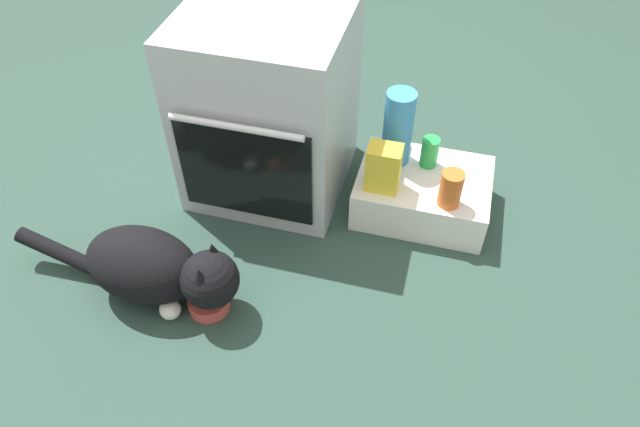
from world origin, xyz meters
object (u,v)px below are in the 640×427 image
(food_bowl, at_px, (209,302))
(sauce_jar, at_px, (451,189))
(snack_bag, at_px, (383,168))
(soda_can, at_px, (430,152))
(pantry_cabinet, at_px, (422,193))
(water_bottle, at_px, (398,128))
(cat, at_px, (155,268))
(oven, at_px, (269,106))

(food_bowl, height_order, sauce_jar, sauce_jar)
(snack_bag, bearing_deg, soda_can, 48.83)
(pantry_cabinet, xyz_separation_m, water_bottle, (-0.13, 0.07, 0.23))
(cat, height_order, snack_bag, snack_bag)
(oven, distance_m, cat, 0.72)
(oven, xyz_separation_m, sauce_jar, (0.71, -0.14, -0.12))
(sauce_jar, xyz_separation_m, snack_bag, (-0.24, 0.02, 0.02))
(food_bowl, height_order, snack_bag, snack_bag)
(oven, relative_size, pantry_cabinet, 1.46)
(snack_bag, distance_m, soda_can, 0.22)
(oven, bearing_deg, cat, -105.31)
(food_bowl, xyz_separation_m, water_bottle, (0.49, 0.72, 0.29))
(snack_bag, bearing_deg, sauce_jar, -5.80)
(oven, distance_m, sauce_jar, 0.73)
(cat, height_order, sauce_jar, sauce_jar)
(cat, relative_size, water_bottle, 2.81)
(cat, bearing_deg, snack_bag, 43.34)
(sauce_jar, height_order, snack_bag, snack_bag)
(pantry_cabinet, height_order, soda_can, soda_can)
(water_bottle, relative_size, soda_can, 2.50)
(oven, bearing_deg, pantry_cabinet, -1.91)
(food_bowl, relative_size, soda_can, 1.16)
(snack_bag, xyz_separation_m, water_bottle, (0.02, 0.16, 0.06))
(oven, height_order, soda_can, oven)
(oven, xyz_separation_m, snack_bag, (0.46, -0.12, -0.10))
(sauce_jar, xyz_separation_m, water_bottle, (-0.23, 0.19, 0.08))
(food_bowl, bearing_deg, pantry_cabinet, 46.65)
(oven, xyz_separation_m, cat, (-0.18, -0.67, -0.22))
(cat, bearing_deg, food_bowl, 0.00)
(pantry_cabinet, relative_size, sauce_jar, 3.53)
(oven, xyz_separation_m, water_bottle, (0.48, 0.05, -0.04))
(oven, relative_size, sauce_jar, 5.17)
(cat, bearing_deg, sauce_jar, 33.45)
(oven, height_order, water_bottle, oven)
(cat, xyz_separation_m, sauce_jar, (0.89, 0.53, 0.09))
(cat, xyz_separation_m, water_bottle, (0.66, 0.72, 0.17))
(water_bottle, height_order, soda_can, water_bottle)
(food_bowl, distance_m, sauce_jar, 0.92)
(pantry_cabinet, bearing_deg, sauce_jar, -50.90)
(oven, xyz_separation_m, food_bowl, (-0.01, -0.68, -0.33))
(pantry_cabinet, relative_size, food_bowl, 3.56)
(sauce_jar, xyz_separation_m, soda_can, (-0.10, 0.19, -0.01))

